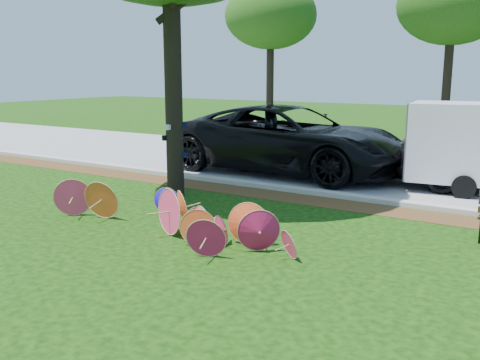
% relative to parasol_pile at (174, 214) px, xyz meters
% --- Properties ---
extents(ground, '(90.00, 90.00, 0.00)m').
position_rel_parasol_pile_xyz_m(ground, '(0.12, -0.54, -0.39)').
color(ground, black).
rests_on(ground, ground).
extents(mulch_strip, '(90.00, 1.00, 0.01)m').
position_rel_parasol_pile_xyz_m(mulch_strip, '(0.12, 3.96, -0.38)').
color(mulch_strip, '#472D16').
rests_on(mulch_strip, ground).
extents(curb, '(90.00, 0.30, 0.12)m').
position_rel_parasol_pile_xyz_m(curb, '(0.12, 4.66, -0.33)').
color(curb, '#B7B5AD').
rests_on(curb, ground).
extents(street, '(90.00, 8.00, 0.01)m').
position_rel_parasol_pile_xyz_m(street, '(0.12, 8.81, -0.38)').
color(street, gray).
rests_on(street, ground).
extents(parasol_pile, '(6.05, 2.24, 0.93)m').
position_rel_parasol_pile_xyz_m(parasol_pile, '(0.00, 0.00, 0.00)').
color(parasol_pile, '#DA4F1F').
rests_on(parasol_pile, ground).
extents(black_van, '(7.72, 3.76, 2.11)m').
position_rel_parasol_pile_xyz_m(black_van, '(-1.07, 7.10, 0.67)').
color(black_van, black).
rests_on(black_van, ground).
extents(cargo_trailer, '(3.14, 2.21, 2.65)m').
position_rel_parasol_pile_xyz_m(cargo_trailer, '(4.20, 7.13, 0.94)').
color(cargo_trailer, silver).
rests_on(cargo_trailer, ground).
extents(bg_trees, '(19.44, 5.42, 7.40)m').
position_rel_parasol_pile_xyz_m(bg_trees, '(1.44, 15.15, 5.38)').
color(bg_trees, black).
rests_on(bg_trees, ground).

